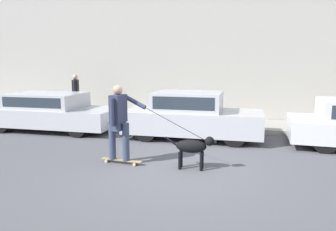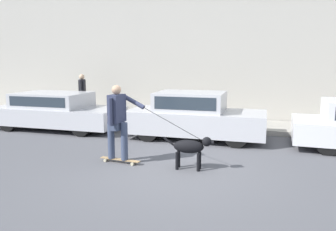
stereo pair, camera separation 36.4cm
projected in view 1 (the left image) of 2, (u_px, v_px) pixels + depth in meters
name	position (u px, v px, depth m)	size (l,w,h in m)	color
ground_plane	(175.00, 172.00, 6.78)	(36.00, 36.00, 0.00)	#545459
back_wall	(215.00, 47.00, 12.32)	(32.00, 0.30, 5.62)	#ADA89E
sidewalk_curb	(209.00, 124.00, 11.63)	(30.00, 2.02, 0.16)	#A39E93
parked_car_0	(51.00, 112.00, 10.90)	(4.40, 1.92, 1.23)	black
parked_car_1	(192.00, 116.00, 9.68)	(4.04, 1.77, 1.38)	black
dog	(193.00, 147.00, 6.87)	(1.08, 0.32, 0.72)	black
skateboarder	(119.00, 120.00, 7.18)	(2.45, 0.64, 1.75)	beige
pedestrian_with_bag	(76.00, 94.00, 12.45)	(0.36, 0.68, 1.64)	#3D4760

